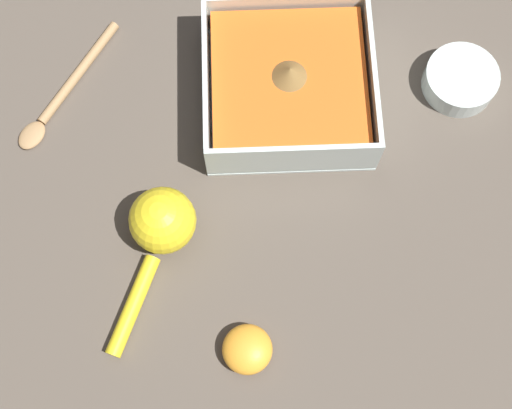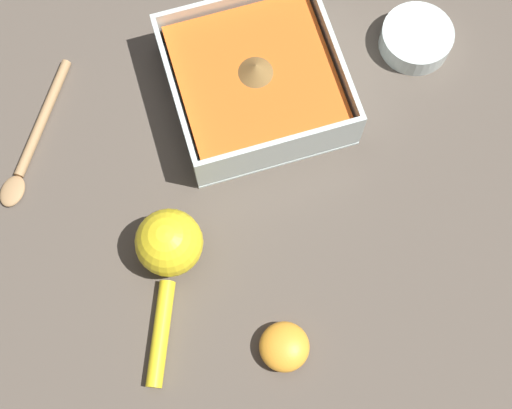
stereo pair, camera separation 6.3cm
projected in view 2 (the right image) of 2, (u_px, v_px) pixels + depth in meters
ground_plane at (260, 107)px, 0.89m from camera, size 4.00×4.00×0.00m
square_dish at (255, 83)px, 0.86m from camera, size 0.20×0.20×0.07m
spice_bowl at (416, 39)px, 0.90m from camera, size 0.09×0.09×0.03m
lemon_squeezer at (168, 250)px, 0.79m from camera, size 0.11×0.19×0.08m
lemon_half at (284, 347)px, 0.78m from camera, size 0.06×0.06×0.03m
wooden_spoon at (33, 141)px, 0.87m from camera, size 0.13×0.18×0.01m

